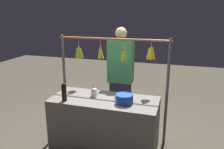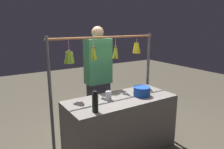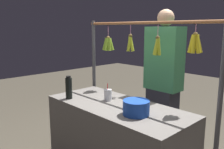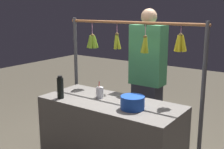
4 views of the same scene
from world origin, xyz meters
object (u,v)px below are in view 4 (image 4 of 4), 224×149
(drink_cup, at_px, (100,92))
(vendor_person, at_px, (147,81))
(blue_bucket, at_px, (133,103))
(water_bottle, at_px, (60,88))

(drink_cup, height_order, vendor_person, vendor_person)
(blue_bucket, bearing_deg, drink_cup, -12.63)
(blue_bucket, bearing_deg, water_bottle, 10.35)
(blue_bucket, distance_m, vendor_person, 0.85)
(vendor_person, bearing_deg, water_bottle, 59.18)
(water_bottle, distance_m, vendor_person, 1.12)
(water_bottle, xyz_separation_m, vendor_person, (-0.57, -0.96, -0.04))
(water_bottle, distance_m, blue_bucket, 0.86)
(water_bottle, height_order, drink_cup, water_bottle)
(water_bottle, relative_size, vendor_person, 0.14)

